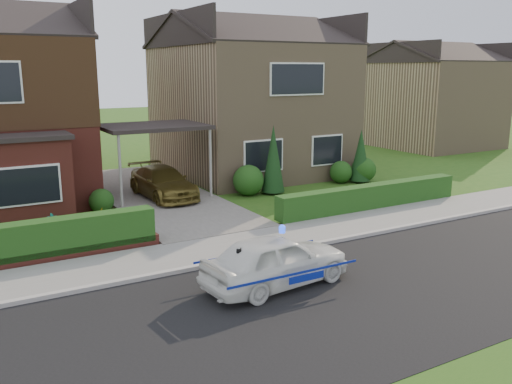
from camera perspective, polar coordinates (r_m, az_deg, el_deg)
ground at (r=11.85m, az=7.88°, el=-11.19°), size 120.00×120.00×0.00m
road at (r=11.85m, az=7.88°, el=-11.19°), size 60.00×6.00×0.02m
kerb at (r=14.18m, az=0.32°, el=-6.69°), size 60.00×0.16×0.12m
sidewalk at (r=15.05m, az=-1.69°, el=-5.57°), size 60.00×2.00×0.10m
driveway at (r=21.17m, az=-10.53°, el=-0.33°), size 3.80×12.00×0.12m
house_right at (r=25.77m, az=-0.72°, el=10.30°), size 7.50×8.06×7.25m
carport_link at (r=20.70m, az=-10.78°, el=6.66°), size 3.80×3.00×2.77m
dwarf_wall at (r=14.59m, az=-24.78°, el=-6.85°), size 7.70×0.25×0.36m
hedge_left at (r=14.79m, az=-24.78°, el=-7.33°), size 7.50×0.55×0.90m
hedge_right at (r=19.27m, az=11.90°, el=-1.87°), size 7.50×0.55×0.80m
shrub_left_mid at (r=18.49m, az=-20.58°, el=-0.94°), size 1.32×1.32×1.32m
shrub_left_near at (r=19.12m, az=-15.96°, el=-0.91°), size 0.84×0.84×0.84m
shrub_right_near at (r=20.89m, az=-0.81°, el=1.23°), size 1.20×1.20×1.20m
shrub_right_mid at (r=23.53m, az=8.92°, el=2.09°), size 0.96×0.96×0.96m
shrub_right_far at (r=23.92m, az=11.25°, el=2.32°), size 1.08×1.08×1.08m
conifer_a at (r=21.09m, az=1.83°, el=3.27°), size 0.90×0.90×2.60m
conifer_b at (r=23.70m, az=10.94°, el=3.62°), size 0.90×0.90×2.20m
neighbour_right at (r=36.31m, az=17.86°, el=8.75°), size 6.50×7.00×5.20m
police_car at (r=12.24m, az=2.13°, el=-7.24°), size 3.24×3.65×1.36m
driveway_car at (r=20.45m, az=-9.79°, el=1.02°), size 1.74×3.93×1.12m
potted_plant_a at (r=16.87m, az=-20.56°, el=-3.33°), size 0.41×0.33×0.68m
potted_plant_b at (r=17.04m, az=-16.26°, el=-2.83°), size 0.49×0.48×0.70m
potted_plant_c at (r=16.56m, az=-13.98°, el=-3.05°), size 0.50×0.50×0.76m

